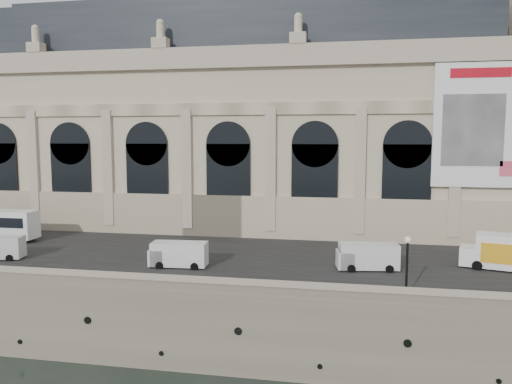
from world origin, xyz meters
TOP-DOWN VIEW (x-y plane):
  - ground at (0.00, 0.00)m, footprint 260.00×260.00m
  - quay at (0.00, 35.00)m, footprint 160.00×70.00m
  - street at (0.00, 14.00)m, footprint 160.00×24.00m
  - parapet at (0.00, 0.60)m, footprint 160.00×1.40m
  - museum at (-5.98, 30.86)m, footprint 69.00×18.70m
  - van_b at (-5.51, 7.82)m, footprint 5.31×2.45m
  - van_c at (11.32, 9.94)m, footprint 5.60×2.82m
  - box_truck at (24.00, 12.06)m, footprint 8.27×4.52m
  - lamp_right at (14.08, 2.43)m, footprint 0.47×0.47m

SIDE VIEW (x-z plane):
  - ground at x=0.00m, z-range 0.00..0.00m
  - quay at x=0.00m, z-range 0.00..6.00m
  - street at x=0.00m, z-range 6.00..6.06m
  - parapet at x=0.00m, z-range 6.01..7.22m
  - van_b at x=-5.51m, z-range 6.03..8.33m
  - van_c at x=11.32m, z-range 6.03..8.41m
  - box_truck at x=24.00m, z-range 6.01..9.19m
  - lamp_right at x=14.08m, z-range 5.99..10.60m
  - museum at x=-5.98m, z-range 5.17..34.27m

